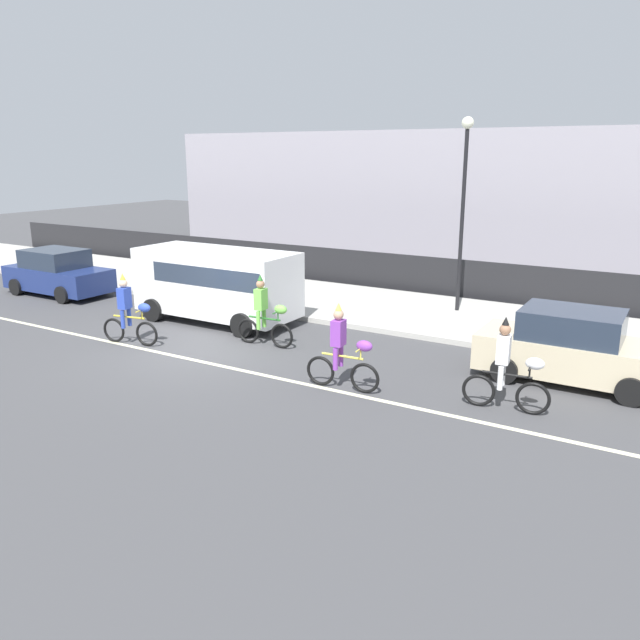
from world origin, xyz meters
The scene contains 13 objects.
ground_plane centered at (0.00, 0.00, 0.00)m, with size 80.00×80.00×0.00m, color #424244.
road_centre_line centered at (0.00, -0.50, 0.00)m, with size 36.00×0.14×0.01m, color beige.
sidewalk_curb centered at (0.00, 6.50, 0.07)m, with size 60.00×5.00×0.15m, color #ADAAA3.
fence_line centered at (0.00, 9.40, 0.70)m, with size 40.00×0.08×1.40m, color black.
building_backdrop centered at (1.12, 18.00, 2.97)m, with size 28.00×8.00×5.94m, color #99939E.
parade_cyclist_cobalt centered at (-1.99, -0.34, 0.84)m, with size 1.70×0.54×1.92m.
parade_cyclist_lime centered at (1.18, 1.40, 0.84)m, with size 1.72×0.50×1.92m.
parade_cyclist_purple centered at (4.48, -0.33, 0.84)m, with size 1.72×0.50×1.92m.
parade_cyclist_zebra centered at (7.82, 0.32, 0.84)m, with size 1.72×0.50×1.92m.
parked_van_white centered at (-1.45, 2.70, 1.28)m, with size 5.00×2.22×2.18m.
parked_car_beige centered at (8.63, 2.70, 0.78)m, with size 4.10×1.92×1.64m.
parked_car_navy centered at (-8.89, 2.64, 0.78)m, with size 4.10×1.92×1.64m.
street_lamp_post centered at (4.47, 7.21, 3.99)m, with size 0.36×0.36×5.86m.
Camera 1 is at (10.57, -11.49, 4.96)m, focal length 35.00 mm.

